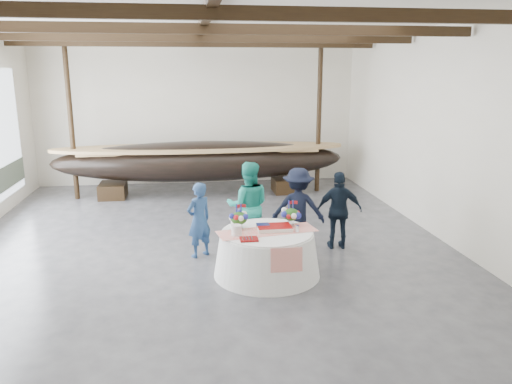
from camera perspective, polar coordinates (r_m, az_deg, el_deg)
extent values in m
cube|color=#3D3D42|center=(10.65, -5.57, -5.82)|extent=(10.00, 12.00, 0.01)
cube|color=silver|center=(16.09, -6.71, 9.00)|extent=(10.00, 0.02, 4.50)
cube|color=silver|center=(4.26, -2.71, -4.15)|extent=(10.00, 0.02, 4.50)
cube|color=silver|center=(11.45, 20.17, 6.36)|extent=(0.02, 12.00, 4.50)
cube|color=white|center=(10.09, -6.19, 19.04)|extent=(10.00, 12.00, 0.01)
cube|color=black|center=(6.58, -5.05, 19.74)|extent=(9.80, 0.12, 0.18)
cube|color=black|center=(9.07, -5.93, 18.06)|extent=(9.80, 0.12, 0.18)
cube|color=black|center=(11.56, -6.42, 17.11)|extent=(9.80, 0.12, 0.18)
cube|color=black|center=(14.06, -6.73, 16.49)|extent=(9.80, 0.12, 0.18)
cube|color=black|center=(10.08, -6.18, 18.36)|extent=(0.15, 11.76, 0.15)
cylinder|color=black|center=(14.72, -20.42, 7.81)|extent=(0.14, 0.14, 4.50)
cylinder|color=black|center=(14.89, 7.21, 8.61)|extent=(0.14, 0.14, 4.50)
cube|color=black|center=(14.86, -16.03, 0.19)|extent=(0.73, 0.94, 0.42)
cube|color=black|center=(14.98, 3.39, 0.82)|extent=(0.73, 0.94, 0.42)
ellipsoid|color=black|center=(14.55, -6.36, 3.53)|extent=(8.40, 1.68, 1.15)
cube|color=#9E7A4C|center=(14.50, -6.39, 4.76)|extent=(6.72, 1.10, 0.06)
cone|color=silver|center=(8.91, 1.25, -7.07)|extent=(1.89, 1.89, 0.78)
cylinder|color=silver|center=(8.78, 1.27, -4.63)|extent=(1.60, 1.60, 0.04)
cube|color=red|center=(8.77, 1.27, -4.49)|extent=(1.81, 0.85, 0.01)
cube|color=white|center=(8.83, 2.09, -4.14)|extent=(0.60, 0.40, 0.07)
cylinder|color=white|center=(8.53, -2.23, -4.40)|extent=(0.18, 0.18, 0.18)
cylinder|color=white|center=(8.98, -2.34, -3.48)|extent=(0.18, 0.18, 0.18)
cube|color=#68090C|center=(8.32, -0.81, -5.42)|extent=(0.30, 0.24, 0.03)
cone|color=silver|center=(8.73, 4.72, -4.22)|extent=(0.09, 0.09, 0.12)
imported|color=navy|center=(9.72, -6.53, -3.19)|extent=(0.65, 0.60, 1.48)
imported|color=teal|center=(10.04, -0.89, -1.59)|extent=(0.94, 0.77, 1.80)
imported|color=black|center=(10.14, 4.83, -1.88)|extent=(1.19, 0.84, 1.67)
imported|color=black|center=(10.23, 9.47, -2.09)|extent=(0.96, 0.46, 1.59)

